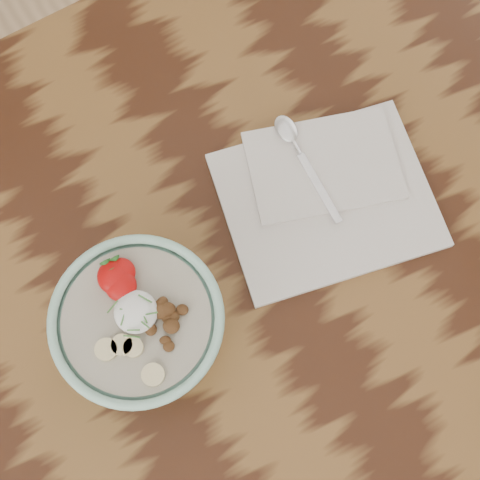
# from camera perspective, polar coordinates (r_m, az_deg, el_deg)

# --- Properties ---
(table) EXTENTS (1.60, 0.90, 0.75)m
(table) POSITION_cam_1_polar(r_m,az_deg,el_deg) (0.95, -9.69, -8.03)
(table) COLOR #371B0D
(table) RESTS_ON ground
(breakfast_bowl) EXTENTS (0.20, 0.20, 0.13)m
(breakfast_bowl) POSITION_cam_1_polar(r_m,az_deg,el_deg) (0.79, -8.45, -7.17)
(breakfast_bowl) COLOR #9ED4BF
(breakfast_bowl) RESTS_ON table
(napkin) EXTENTS (0.31, 0.27, 0.02)m
(napkin) POSITION_cam_1_polar(r_m,az_deg,el_deg) (0.89, 7.35, 4.04)
(napkin) COLOR silver
(napkin) RESTS_ON table
(spoon) EXTENTS (0.03, 0.17, 0.01)m
(spoon) POSITION_cam_1_polar(r_m,az_deg,el_deg) (0.90, 4.65, 8.23)
(spoon) COLOR silver
(spoon) RESTS_ON napkin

